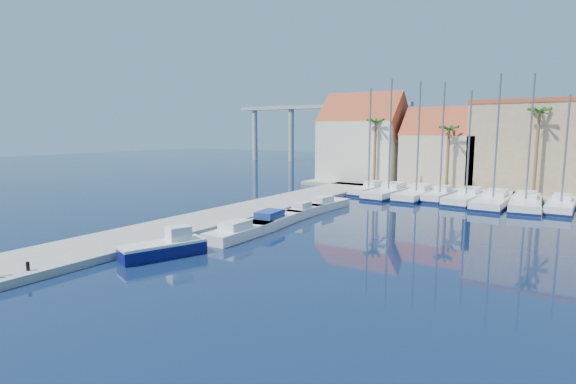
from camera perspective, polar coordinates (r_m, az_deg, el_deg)
name	(u,v)px	position (r m, az deg, el deg)	size (l,w,h in m)	color
ground	(188,274)	(26.98, -12.63, -10.16)	(260.00, 260.00, 0.00)	black
quay_west	(225,216)	(42.42, -8.01, -3.07)	(6.00, 77.00, 0.50)	gray
shore_north	(503,190)	(66.75, 25.69, 0.22)	(54.00, 16.00, 0.50)	gray
bollard	(28,266)	(29.16, -30.14, -8.15)	(0.20, 0.20, 0.50)	black
fishing_boat	(165,247)	(30.72, -15.31, -6.78)	(3.58, 5.77, 1.92)	#0D0F4F
motorboat_west_0	(240,231)	(35.04, -6.10, -4.95)	(2.32, 6.87, 1.40)	white
motorboat_west_1	(273,220)	(39.17, -1.90, -3.53)	(3.01, 7.50, 1.40)	white
motorboat_west_2	(304,211)	(43.51, 2.07, -2.38)	(1.80, 5.26, 1.40)	white
motorboat_west_3	(325,204)	(47.33, 4.76, -1.56)	(2.53, 6.52, 1.40)	white
sailboat_0	(370,189)	(59.36, 10.40, 0.39)	(2.87, 8.34, 13.43)	white
sailboat_1	(391,192)	(57.72, 12.89, 0.06)	(3.55, 11.19, 14.29)	white
sailboat_2	(418,193)	(56.83, 16.17, -0.17)	(3.08, 10.59, 13.94)	white
sailboat_3	(441,194)	(56.45, 18.86, -0.28)	(2.62, 8.23, 13.65)	white
sailboat_4	(468,197)	(55.70, 21.84, -0.60)	(3.60, 10.68, 12.59)	white
sailboat_5	(494,200)	(54.47, 24.70, -0.94)	(3.17, 11.63, 14.16)	white
sailboat_6	(526,202)	(54.35, 27.94, -1.15)	(3.81, 11.44, 14.01)	white
sailboat_7	(561,205)	(54.28, 31.39, -1.40)	(2.72, 9.29, 11.78)	white
building_0	(363,141)	(70.76, 9.56, 6.39)	(12.30, 9.00, 13.50)	beige
building_1	(442,151)	(66.86, 19.01, 4.93)	(10.30, 8.00, 11.00)	#C3B189
building_2	(532,146)	(65.97, 28.59, 5.20)	(14.20, 10.20, 11.50)	#9E8661
palm_0	(376,124)	(64.58, 11.08, 8.48)	(2.60, 2.60, 10.15)	brown
palm_1	(449,131)	(61.46, 19.77, 7.32)	(2.60, 2.60, 9.15)	brown
palm_2	(539,115)	(59.90, 29.29, 8.58)	(2.60, 2.60, 11.15)	brown
viaduct	(314,122)	(115.20, 3.34, 8.88)	(48.00, 2.20, 14.45)	#9E9E99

